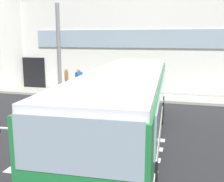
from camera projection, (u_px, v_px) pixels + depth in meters
ground_plane at (84, 116)px, 13.79m from camera, size 80.00×90.00×0.02m
bay_paint_stripes at (95, 153)px, 9.29m from camera, size 4.40×3.96×0.01m
terminal_building at (123, 42)px, 24.27m from camera, size 21.46×13.80×7.05m
boarding_curb at (110, 95)px, 18.32m from camera, size 23.66×2.00×0.15m
entry_support_column at (59, 48)px, 19.30m from camera, size 0.28×0.28×6.06m
bus_main_foreground at (126, 107)px, 10.17m from camera, size 3.24×11.87×2.70m
passenger_near_column at (66, 79)px, 18.93m from camera, size 0.39×0.52×1.68m
passenger_by_doorway at (79, 79)px, 18.72m from camera, size 0.40×0.49×1.68m
safety_bollard_yellow at (154, 96)px, 16.32m from camera, size 0.18×0.18×0.90m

